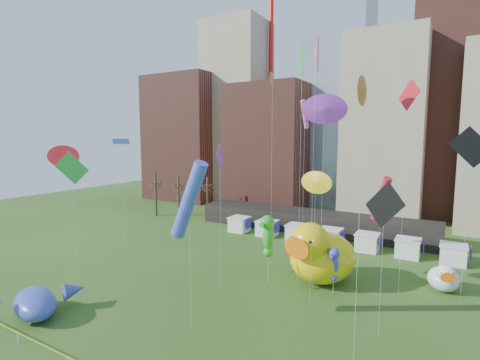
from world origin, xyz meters
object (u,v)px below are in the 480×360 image
Objects in this scene: seahorse_purple at (334,261)px; whale_inflatable at (38,302)px; small_duck at (444,278)px; seahorse_green at (268,233)px; big_duck at (320,254)px.

whale_inflatable is (-20.68, -17.00, -2.11)m from seahorse_purple.
seahorse_purple is 0.63× the size of whale_inflatable.
seahorse_purple is (-9.31, -6.19, 1.91)m from small_duck.
seahorse_green is 1.54× the size of seahorse_purple.
seahorse_purple is at bearing 11.85° from seahorse_green.
seahorse_green reaches higher than small_duck.
whale_inflatable is at bearing -152.10° from small_duck.
small_duck is 0.56× the size of whale_inflatable.
big_duck reaches higher than whale_inflatable.
whale_inflatable is at bearing -118.38° from big_duck.
seahorse_green is 7.12m from seahorse_purple.
seahorse_green reaches higher than big_duck.
seahorse_purple is at bearing -156.19° from small_duck.
seahorse_green reaches higher than seahorse_purple.
seahorse_purple is at bearing -28.33° from big_duck.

